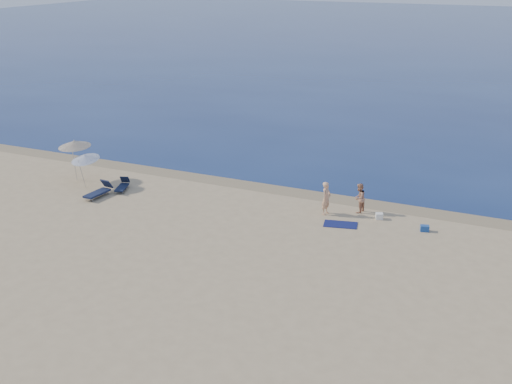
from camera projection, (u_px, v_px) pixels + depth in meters
sea at (471, 38)px, 104.77m from camera, size 240.00×160.00×0.01m
wet_sand_strip at (289, 191)px, 35.87m from camera, size 240.00×1.60×0.00m
person_left at (326, 198)px, 32.38m from camera, size 0.49×0.67×1.70m
person_right at (359, 198)px, 32.62m from camera, size 0.70×0.84×1.54m
beach_towel at (340, 224)px, 31.33m from camera, size 1.78×1.24×0.03m
white_bag at (379, 216)px, 31.98m from camera, size 0.44×0.41×0.30m
blue_cooler at (425, 228)px, 30.55m from camera, size 0.47×0.39×0.29m
umbrella_near at (85, 157)px, 35.90m from camera, size 1.86×1.88×2.10m
umbrella_far at (74, 144)px, 36.97m from camera, size 2.13×2.15×2.48m
lounger_left at (122, 186)px, 35.94m from camera, size 0.94×1.56×0.65m
lounger_right at (99, 192)px, 34.93m from camera, size 0.73×1.86×0.80m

